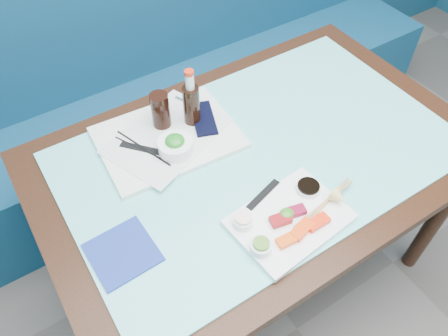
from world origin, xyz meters
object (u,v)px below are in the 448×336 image
serving_tray (168,137)px  dining_table (258,170)px  cola_glass (160,110)px  cola_bottle_body (192,107)px  blue_napkin (123,252)px  sashimi_plate (290,220)px  seaweed_bowl (176,146)px  booth_bench (155,98)px

serving_tray → dining_table: bearing=-39.7°
dining_table → cola_glass: 0.38m
cola_bottle_body → blue_napkin: cola_bottle_body is taller
serving_tray → sashimi_plate: bearing=-70.4°
seaweed_bowl → blue_napkin: 0.37m
cola_glass → cola_bottle_body: bearing=-23.4°
dining_table → sashimi_plate: bearing=-108.3°
serving_tray → blue_napkin: bearing=-130.7°
booth_bench → dining_table: bearing=-90.0°
seaweed_bowl → cola_bottle_body: 0.15m
dining_table → sashimi_plate: sashimi_plate is taller
dining_table → serving_tray: size_ratio=3.21×
sashimi_plate → serving_tray: same height
seaweed_bowl → cola_glass: size_ratio=0.88×
cola_glass → booth_bench: bearing=70.0°
serving_tray → cola_bottle_body: (0.10, 0.02, 0.07)m
dining_table → seaweed_bowl: 0.29m
booth_bench → sashimi_plate: bearing=-94.5°
sashimi_plate → serving_tray: bearing=100.7°
booth_bench → dining_table: 0.89m
serving_tray → blue_napkin: 0.43m
dining_table → cola_glass: cola_glass is taller
cola_bottle_body → sashimi_plate: bearing=-86.1°
sashimi_plate → cola_bottle_body: size_ratio=2.02×
booth_bench → cola_glass: booth_bench is taller
booth_bench → dining_table: (0.00, -0.84, 0.29)m
sashimi_plate → cola_bottle_body: cola_bottle_body is taller
booth_bench → sashimi_plate: 1.17m
booth_bench → serving_tray: size_ratio=6.87×
cola_bottle_body → dining_table: bearing=-61.9°
seaweed_bowl → dining_table: bearing=-29.7°
cola_glass → seaweed_bowl: bearing=-98.7°
dining_table → seaweed_bowl: size_ratio=12.81×
sashimi_plate → seaweed_bowl: bearing=104.9°
cola_glass → blue_napkin: (-0.31, -0.36, -0.08)m
seaweed_bowl → cola_bottle_body: cola_bottle_body is taller
dining_table → cola_bottle_body: bearing=118.1°
dining_table → sashimi_plate: 0.29m
seaweed_bowl → blue_napkin: bearing=-141.2°
sashimi_plate → cola_glass: (-0.12, 0.52, 0.07)m
sashimi_plate → cola_glass: size_ratio=2.53×
booth_bench → dining_table: booth_bench is taller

